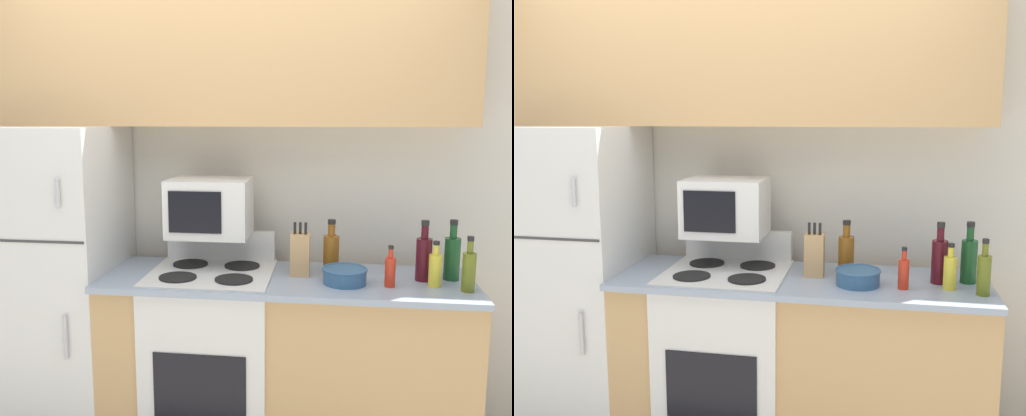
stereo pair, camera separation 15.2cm
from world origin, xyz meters
The scene contains 14 objects.
wall_back centered at (0.00, 0.71, 1.27)m, with size 8.00×0.05×2.55m.
lower_cabinets centered at (0.34, 0.29, 0.47)m, with size 1.85×0.62×0.94m.
refrigerator centered at (-0.92, 0.34, 0.84)m, with size 0.68×0.70×1.68m.
upper_cabinets centered at (0.00, 0.52, 2.05)m, with size 2.53×0.32×0.74m.
stove centered at (-0.04, 0.28, 0.49)m, with size 0.62×0.60×1.11m.
microwave centered at (-0.07, 0.40, 1.26)m, with size 0.42×0.33×0.30m.
knife_block centered at (0.41, 0.32, 1.05)m, with size 0.10×0.09×0.27m.
bowl centered at (0.63, 0.20, 0.98)m, with size 0.22×0.22×0.08m.
bottle_wine_green centered at (1.15, 0.34, 1.05)m, with size 0.08×0.08×0.30m.
bottle_hot_sauce centered at (0.84, 0.18, 1.01)m, with size 0.05×0.05×0.20m.
bottle_wine_red centered at (1.01, 0.30, 1.05)m, with size 0.08×0.08×0.30m.
bottle_whiskey centered at (0.56, 0.37, 1.05)m, with size 0.08×0.08×0.28m.
bottle_cooking_spray centered at (1.05, 0.21, 1.02)m, with size 0.06×0.06×0.22m.
bottle_olive_oil centered at (1.19, 0.15, 1.04)m, with size 0.06×0.06×0.26m.
Camera 2 is at (0.71, -2.47, 1.74)m, focal length 40.00 mm.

